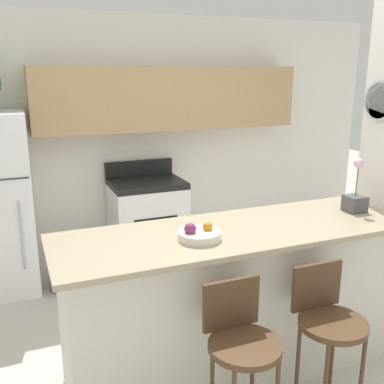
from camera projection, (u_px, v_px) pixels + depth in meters
The scene contains 9 objects.
ground_plane at pixel (234, 367), 3.11m from camera, with size 14.00×14.00×0.00m, color beige.
wall_back at pixel (151, 124), 4.71m from camera, with size 5.60×0.38×2.55m.
counter_bar at pixel (236, 300), 2.98m from camera, with size 2.34×0.75×1.01m.
stove_range at pixel (148, 222), 4.68m from camera, with size 0.73×0.59×1.07m.
bar_stool_left at pixel (241, 344), 2.33m from camera, with size 0.38×0.38×0.92m.
bar_stool_right at pixel (328, 322), 2.53m from camera, with size 0.38×0.38×0.92m.
orchid_vase at pixel (355, 198), 3.18m from camera, with size 0.13×0.13×0.39m.
fruit_bowl at pixel (199, 234), 2.66m from camera, with size 0.26×0.26×0.11m.
trash_bin at pixel (65, 270), 4.19m from camera, with size 0.28×0.28×0.38m.
Camera 1 is at (-1.28, -2.38, 1.98)m, focal length 42.00 mm.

